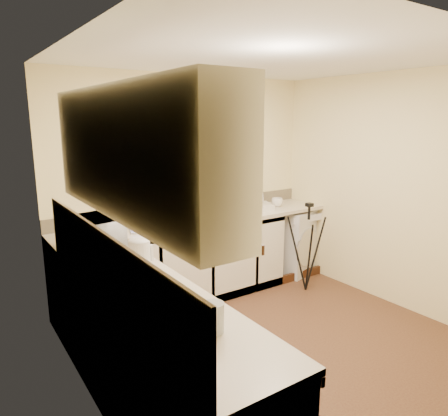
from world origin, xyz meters
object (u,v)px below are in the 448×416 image
kettle (140,255)px  dish_rack (254,207)px  tripod (307,247)px  glass_jug (214,318)px  plant_a (165,193)px  soap_bottle_clear (257,186)px  washing_machine (291,240)px  steel_jar (154,297)px  plant_d (230,188)px  plant_b (184,192)px  plant_c (205,188)px  microwave (96,233)px  cup_back (277,202)px  soap_bottle_green (251,185)px  cup_left (188,311)px  laptop (144,224)px

kettle → dish_rack: size_ratio=0.48×
tripod → glass_jug: 2.84m
plant_a → soap_bottle_clear: (1.26, -0.03, -0.03)m
washing_machine → steel_jar: size_ratio=7.81×
plant_d → glass_jug: bearing=-126.7°
kettle → plant_b: 1.68m
steel_jar → plant_c: plant_c is taller
microwave → plant_b: plant_b is taller
plant_d → cup_back: (0.57, -0.21, -0.21)m
plant_a → soap_bottle_green: (1.17, -0.03, -0.02)m
cup_left → microwave: bearing=90.4°
dish_rack → washing_machine: bearing=18.2°
washing_machine → kettle: bearing=-173.1°
dish_rack → soap_bottle_clear: soap_bottle_clear is taller
steel_jar → microwave: bearing=87.0°
microwave → plant_b: bearing=-72.6°
laptop → glass_jug: size_ratio=2.20×
microwave → glass_jug: bearing=171.4°
dish_rack → plant_b: 0.91m
steel_jar → plant_d: 2.69m
steel_jar → cup_back: bearing=34.6°
kettle → tripod: kettle is taller
dish_rack → plant_a: bearing=-169.1°
washing_machine → plant_a: bearing=156.7°
washing_machine → kettle: (-2.54, -1.09, 0.59)m
plant_d → cup_back: 0.64m
dish_rack → plant_a: size_ratio=1.67×
washing_machine → glass_jug: 3.43m
steel_jar → cup_back: (2.45, 1.69, 0.00)m
plant_a → plant_d: size_ratio=1.13×
plant_b → plant_c: 0.29m
laptop → soap_bottle_clear: soap_bottle_clear is taller
tripod → dish_rack: bearing=123.0°
plant_c → soap_bottle_clear: (0.74, -0.03, -0.03)m
cup_left → laptop: bearing=73.3°
microwave → plant_b: (1.19, 0.63, 0.13)m
washing_machine → soap_bottle_clear: soap_bottle_clear is taller
laptop → plant_a: 0.53m
plant_b → cup_back: 1.23m
glass_jug → steel_jar: 0.47m
steel_jar → plant_b: (1.26, 1.90, 0.21)m
tripod → steel_jar: 2.71m
tripod → cup_back: 0.71m
washing_machine → laptop: 2.15m
plant_b → glass_jug: bearing=-115.6°
microwave → cup_left: (0.01, -1.54, -0.08)m
cup_back → microwave: bearing=-170.1°
microwave → soap_bottle_clear: soap_bottle_clear is taller
washing_machine → cup_back: 0.60m
tripod → steel_jar: bearing=-149.6°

